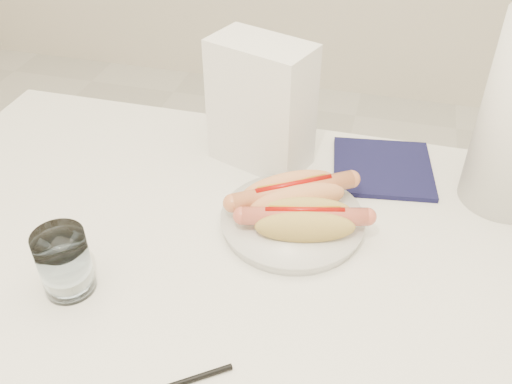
% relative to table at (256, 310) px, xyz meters
% --- Properties ---
extents(table, '(1.20, 0.80, 0.75)m').
position_rel_table_xyz_m(table, '(0.00, 0.00, 0.00)').
color(table, white).
rests_on(table, ground).
extents(plate, '(0.23, 0.23, 0.02)m').
position_rel_table_xyz_m(plate, '(0.02, 0.12, 0.07)').
color(plate, silver).
rests_on(plate, table).
extents(hotdog_left, '(0.17, 0.14, 0.05)m').
position_rel_table_xyz_m(hotdog_left, '(0.02, 0.14, 0.10)').
color(hotdog_left, '#EF9B5F').
rests_on(hotdog_left, plate).
extents(hotdog_right, '(0.18, 0.10, 0.05)m').
position_rel_table_xyz_m(hotdog_right, '(0.05, 0.09, 0.10)').
color(hotdog_right, tan).
rests_on(hotdog_right, plate).
extents(water_glass, '(0.07, 0.07, 0.09)m').
position_rel_table_xyz_m(water_glass, '(-0.23, -0.07, 0.11)').
color(water_glass, white).
rests_on(water_glass, table).
extents(napkin_box, '(0.18, 0.14, 0.21)m').
position_rel_table_xyz_m(napkin_box, '(-0.06, 0.28, 0.17)').
color(napkin_box, white).
rests_on(napkin_box, table).
extents(navy_napkin, '(0.18, 0.18, 0.01)m').
position_rel_table_xyz_m(navy_napkin, '(0.14, 0.30, 0.06)').
color(navy_napkin, '#101134').
rests_on(navy_napkin, table).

